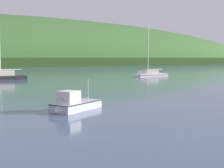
% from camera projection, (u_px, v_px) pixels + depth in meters
% --- Properties ---
extents(far_shoreline_hill, '(547.16, 113.81, 60.31)m').
position_uv_depth(far_shoreline_hill, '(5.00, 64.00, 199.28)').
color(far_shoreline_hill, '#27431B').
rests_on(far_shoreline_hill, ground).
extents(sailboat_near_mooring, '(8.38, 3.62, 12.85)m').
position_uv_depth(sailboat_near_mooring, '(147.00, 75.00, 73.49)').
color(sailboat_near_mooring, white).
rests_on(sailboat_near_mooring, ground).
extents(sailboat_midwater_white, '(8.57, 2.94, 13.49)m').
position_uv_depth(sailboat_midwater_white, '(0.00, 78.00, 62.12)').
color(sailboat_midwater_white, '#232328').
rests_on(sailboat_midwater_white, ground).
extents(fishing_boat_moored, '(5.25, 4.00, 3.15)m').
position_uv_depth(fishing_boat_moored, '(73.00, 107.00, 26.18)').
color(fishing_boat_moored, '#ADB2BC').
rests_on(fishing_boat_moored, ground).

